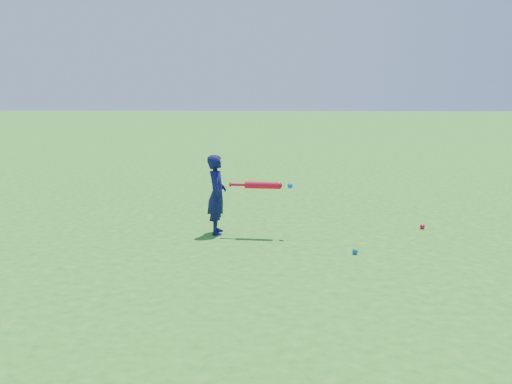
# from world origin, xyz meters

# --- Properties ---
(ground) EXTENTS (80.00, 80.00, 0.00)m
(ground) POSITION_xyz_m (0.00, 0.00, 0.00)
(ground) COLOR #23711A
(ground) RESTS_ON ground
(child) EXTENTS (0.27, 0.39, 1.01)m
(child) POSITION_xyz_m (0.19, -0.35, 0.51)
(child) COLOR #100F4A
(child) RESTS_ON ground
(ground_ball_red) EXTENTS (0.07, 0.07, 0.07)m
(ground_ball_red) POSITION_xyz_m (2.87, -0.03, 0.03)
(ground_ball_red) COLOR red
(ground_ball_red) RESTS_ON ground
(ground_ball_blue) EXTENTS (0.06, 0.06, 0.06)m
(ground_ball_blue) POSITION_xyz_m (1.83, -1.23, 0.03)
(ground_ball_blue) COLOR blue
(ground_ball_blue) RESTS_ON ground
(bat_swing) EXTENTS (0.79, 0.14, 0.09)m
(bat_swing) POSITION_xyz_m (0.80, -0.46, 0.65)
(bat_swing) COLOR red
(bat_swing) RESTS_ON ground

